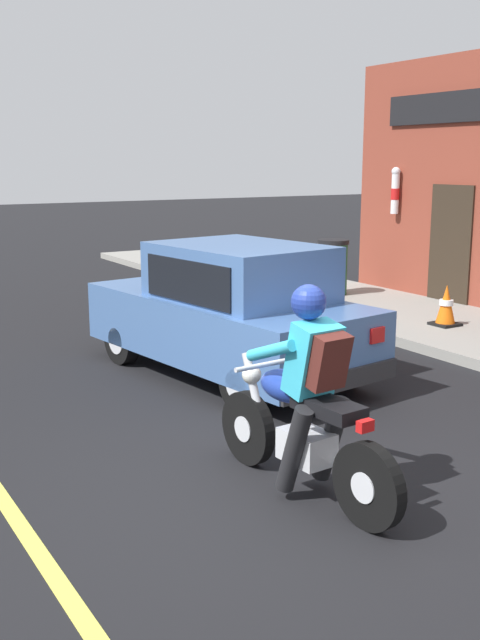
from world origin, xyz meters
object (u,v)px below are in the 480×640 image
(car_hatchback, at_px, (230,312))
(trash_bin, at_px, (333,267))
(traffic_cone, at_px, (446,306))
(motorcycle_with_rider, at_px, (305,409))

(car_hatchback, distance_m, trash_bin, 5.05)
(car_hatchback, xyz_separation_m, traffic_cone, (3.75, 0.19, -0.33))
(traffic_cone, xyz_separation_m, trash_bin, (0.22, 2.93, 0.20))
(motorcycle_with_rider, distance_m, car_hatchback, 3.27)
(car_hatchback, bearing_deg, motorcycle_with_rider, -110.65)
(motorcycle_with_rider, bearing_deg, traffic_cone, 33.50)
(trash_bin, bearing_deg, motorcycle_with_rider, -129.68)
(motorcycle_with_rider, distance_m, trash_bin, 8.03)
(traffic_cone, bearing_deg, car_hatchback, -177.17)
(traffic_cone, distance_m, trash_bin, 2.95)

